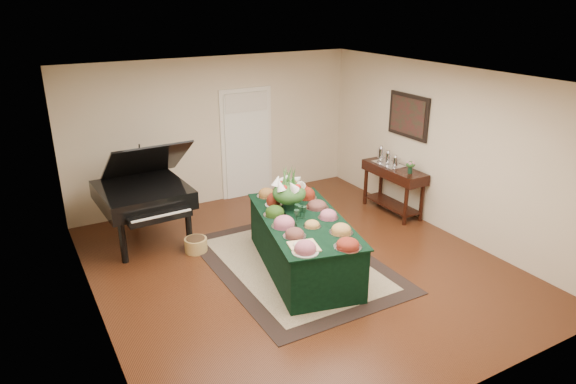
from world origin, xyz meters
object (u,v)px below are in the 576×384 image
floral_centerpiece (289,189)px  grand_piano (144,194)px  mahogany_sideboard (394,177)px  buffet_table (303,244)px

floral_centerpiece → grand_piano: size_ratio=0.31×
mahogany_sideboard → floral_centerpiece: bearing=-167.2°
buffet_table → mahogany_sideboard: 2.68m
floral_centerpiece → mahogany_sideboard: bearing=12.8°
floral_centerpiece → mahogany_sideboard: (2.46, 0.56, -0.42)m
buffet_table → mahogany_sideboard: mahogany_sideboard is taller
mahogany_sideboard → grand_piano: bearing=166.3°
floral_centerpiece → mahogany_sideboard: floral_centerpiece is taller
floral_centerpiece → grand_piano: 2.34m
floral_centerpiece → grand_piano: bearing=137.4°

